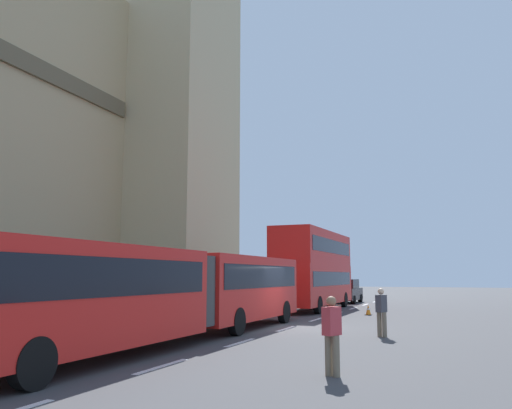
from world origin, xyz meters
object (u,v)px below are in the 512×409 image
object	(u,v)px
double_decker_bus	(314,267)
sedan_lead	(347,291)
traffic_cone_west	(332,329)
pedestrian_near_cones	(332,333)
articulated_bus	(180,287)
traffic_cone_middle	(368,310)
pedestrian_by_kerb	(381,311)

from	to	relation	value
double_decker_bus	sedan_lead	world-z (taller)	double_decker_bus
traffic_cone_west	pedestrian_near_cones	distance (m)	6.83
traffic_cone_west	articulated_bus	bearing A→B (deg)	122.60
traffic_cone_middle	pedestrian_near_cones	world-z (taller)	pedestrian_near_cones
traffic_cone_middle	articulated_bus	bearing A→B (deg)	164.03
double_decker_bus	traffic_cone_middle	world-z (taller)	double_decker_bus
articulated_bus	traffic_cone_middle	xyz separation A→B (m)	(13.54, -3.88, -1.46)
traffic_cone_middle	pedestrian_near_cones	distance (m)	17.46
traffic_cone_west	sedan_lead	bearing A→B (deg)	10.63
traffic_cone_middle	double_decker_bus	bearing A→B (deg)	50.42
double_decker_bus	traffic_cone_west	world-z (taller)	double_decker_bus
sedan_lead	traffic_cone_middle	bearing A→B (deg)	-162.79
sedan_lead	traffic_cone_west	size ratio (longest dim) A/B	7.59
articulated_bus	traffic_cone_west	xyz separation A→B (m)	(2.83, -4.43, -1.46)
sedan_lead	pedestrian_by_kerb	world-z (taller)	sedan_lead
articulated_bus	traffic_cone_middle	bearing A→B (deg)	-15.97
double_decker_bus	traffic_cone_middle	distance (m)	5.59
articulated_bus	pedestrian_near_cones	xyz separation A→B (m)	(-3.77, -6.03, -0.83)
articulated_bus	double_decker_bus	world-z (taller)	double_decker_bus
double_decker_bus	traffic_cone_middle	xyz separation A→B (m)	(-3.21, -3.88, -2.43)
articulated_bus	sedan_lead	world-z (taller)	articulated_bus
double_decker_bus	sedan_lead	bearing A→B (deg)	-1.25
traffic_cone_west	traffic_cone_middle	size ratio (longest dim) A/B	1.00
double_decker_bus	pedestrian_by_kerb	bearing A→B (deg)	-155.27
sedan_lead	traffic_cone_middle	xyz separation A→B (m)	(-11.91, -3.69, -0.63)
double_decker_bus	traffic_cone_west	bearing A→B (deg)	-162.33
articulated_bus	traffic_cone_middle	size ratio (longest dim) A/B	30.76
traffic_cone_middle	pedestrian_by_kerb	xyz separation A→B (m)	(-9.85, -2.14, 0.63)
double_decker_bus	pedestrian_near_cones	bearing A→B (deg)	-163.63
double_decker_bus	traffic_cone_middle	size ratio (longest dim) A/B	18.58
double_decker_bus	sedan_lead	distance (m)	8.89
double_decker_bus	sedan_lead	size ratio (longest dim) A/B	2.45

